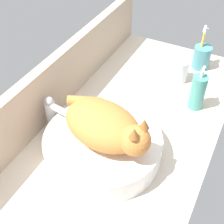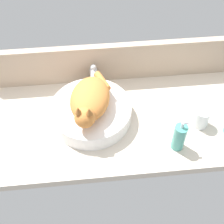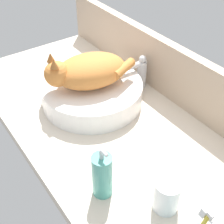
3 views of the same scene
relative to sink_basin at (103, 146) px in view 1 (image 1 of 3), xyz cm
name	(u,v)px [view 1 (image 1 of 3)]	position (x,y,z in cm)	size (l,w,h in cm)	color
ground_plane	(124,136)	(11.64, -1.77, -5.95)	(125.82, 58.98, 4.00)	beige
backsplash_panel	(53,86)	(11.64, 25.91, 6.44)	(125.82, 3.60, 20.77)	tan
sink_basin	(103,146)	(0.00, 0.00, 0.00)	(36.66, 36.66, 7.89)	white
cat	(106,126)	(-0.23, -1.35, 9.70)	(22.13, 31.19, 14.00)	orange
faucet	(53,113)	(2.53, 19.99, 3.36)	(4.15, 11.86, 13.60)	silver
soap_dispenser	(198,92)	(35.79, -19.55, 2.97)	(5.43, 5.43, 16.87)	teal
toothbrush_cup	(202,57)	(62.08, -14.18, 1.28)	(7.31, 7.31, 18.70)	teal
water_glass	(179,72)	(48.97, -8.86, 0.06)	(6.80, 6.80, 9.31)	white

